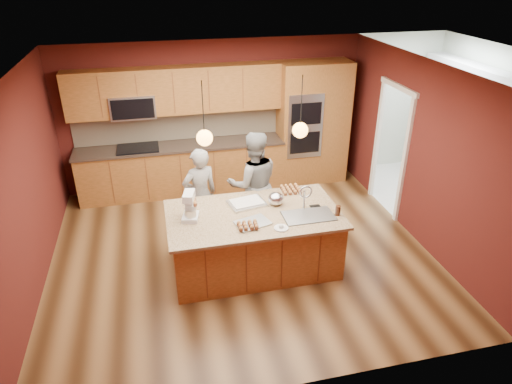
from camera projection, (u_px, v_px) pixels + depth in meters
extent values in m
plane|color=#3F2612|center=(241.00, 251.00, 6.88)|extent=(5.50, 5.50, 0.00)
plane|color=silver|center=(237.00, 71.00, 5.64)|extent=(5.50, 5.50, 0.00)
plane|color=#4F1815|center=(213.00, 115.00, 8.42)|extent=(5.50, 0.00, 5.50)
plane|color=#4F1815|center=(294.00, 283.00, 4.10)|extent=(5.50, 0.00, 5.50)
plane|color=#4F1815|center=(24.00, 191.00, 5.70)|extent=(0.00, 5.00, 5.00)
plane|color=#4F1815|center=(420.00, 153.00, 6.81)|extent=(0.00, 5.00, 5.00)
cube|color=brown|center=(183.00, 169.00, 8.44)|extent=(3.70, 0.60, 0.90)
cube|color=#31271F|center=(181.00, 146.00, 8.22)|extent=(3.74, 0.64, 0.04)
cube|color=beige|center=(178.00, 125.00, 8.34)|extent=(3.70, 0.03, 0.56)
cube|color=brown|center=(176.00, 90.00, 7.88)|extent=(3.70, 0.36, 0.80)
cube|color=black|center=(138.00, 148.00, 8.05)|extent=(0.72, 0.52, 0.03)
cube|color=#A8ABAF|center=(133.00, 106.00, 7.81)|extent=(0.76, 0.40, 0.40)
cube|color=brown|center=(300.00, 124.00, 8.58)|extent=(0.80, 0.60, 2.30)
cube|color=#A8ABAF|center=(305.00, 127.00, 8.29)|extent=(0.66, 0.04, 1.20)
cube|color=brown|center=(332.00, 122.00, 8.71)|extent=(0.50, 0.60, 2.30)
plane|color=silver|center=(417.00, 191.00, 8.65)|extent=(2.60, 2.60, 0.00)
plane|color=beige|center=(474.00, 119.00, 8.21)|extent=(0.00, 2.70, 2.70)
cube|color=silver|center=(471.00, 87.00, 7.90)|extent=(0.35, 2.40, 0.75)
cylinder|color=black|center=(203.00, 110.00, 5.37)|extent=(0.01, 0.01, 0.70)
sphere|color=#FFA744|center=(205.00, 138.00, 5.53)|extent=(0.20, 0.20, 0.20)
cylinder|color=black|center=(301.00, 103.00, 5.61)|extent=(0.01, 0.01, 0.70)
sphere|color=#FFA744|center=(300.00, 130.00, 5.77)|extent=(0.20, 0.20, 0.20)
cube|color=brown|center=(254.00, 241.00, 6.38)|extent=(2.25, 1.22, 0.82)
cube|color=beige|center=(254.00, 215.00, 6.18)|extent=(2.35, 1.32, 0.04)
cube|color=#A8ABAF|center=(308.00, 221.00, 6.15)|extent=(0.67, 0.39, 0.18)
imported|color=black|center=(200.00, 195.00, 6.88)|extent=(0.63, 0.50, 1.50)
imported|color=slate|center=(253.00, 184.00, 7.01)|extent=(0.84, 0.66, 1.69)
cube|color=white|center=(191.00, 217.00, 6.02)|extent=(0.26, 0.30, 0.06)
cube|color=white|center=(189.00, 202.00, 6.05)|extent=(0.12, 0.10, 0.26)
cube|color=white|center=(189.00, 196.00, 5.90)|extent=(0.19, 0.29, 0.10)
cylinder|color=silver|center=(191.00, 214.00, 5.96)|extent=(0.15, 0.15, 0.14)
cube|color=silver|center=(247.00, 203.00, 6.39)|extent=(0.55, 0.45, 0.03)
cube|color=silver|center=(247.00, 202.00, 6.38)|extent=(0.48, 0.38, 0.02)
cube|color=#A8ABAF|center=(253.00, 223.00, 5.93)|extent=(0.50, 0.42, 0.02)
ellipsoid|color=silver|center=(276.00, 199.00, 6.36)|extent=(0.22, 0.22, 0.19)
cylinder|color=silver|center=(281.00, 228.00, 5.82)|extent=(0.19, 0.19, 0.01)
cylinder|color=#371B0F|center=(338.00, 211.00, 6.10)|extent=(0.07, 0.07, 0.14)
cube|color=black|center=(315.00, 206.00, 6.34)|extent=(0.15, 0.08, 0.01)
cube|color=white|center=(458.00, 172.00, 8.23)|extent=(0.65, 0.67, 0.98)
cube|color=white|center=(441.00, 156.00, 8.74)|extent=(0.71, 0.73, 1.11)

